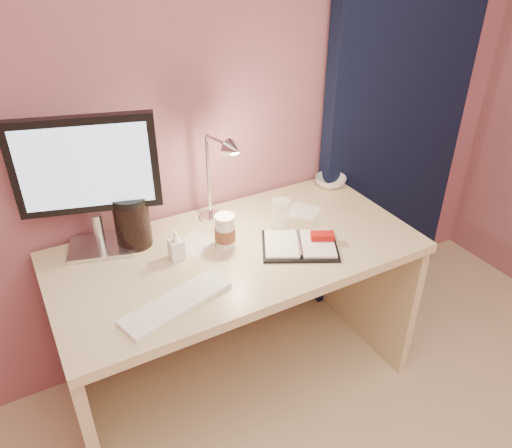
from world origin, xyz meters
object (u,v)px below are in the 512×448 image
desk (230,284)px  lotion_bottle (176,245)px  monitor (88,174)px  bowl (331,181)px  coffee_cup (225,232)px  clear_cup (281,215)px  planner (302,244)px  desk_lamp (212,175)px  dark_jar (133,223)px  keyboard (177,303)px

desk → lotion_bottle: lotion_bottle is taller
monitor → bowl: bearing=16.8°
coffee_cup → clear_cup: coffee_cup is taller
monitor → planner: size_ratio=1.49×
planner → bowl: (0.40, 0.37, 0.01)m
monitor → desk_lamp: (0.44, -0.09, -0.07)m
bowl → desk_lamp: 0.69m
clear_cup → lotion_bottle: 0.44m
monitor → lotion_bottle: (0.23, -0.20, -0.26)m
desk → planner: bearing=-39.3°
coffee_cup → desk_lamp: bearing=84.3°
planner → clear_cup: (-0.00, 0.15, 0.05)m
desk → dark_jar: dark_jar is taller
keyboard → desk_lamp: size_ratio=0.98×
desk → lotion_bottle: size_ratio=11.96×
dark_jar → planner: bearing=-30.8°
monitor → lotion_bottle: monitor is taller
bowl → dark_jar: 0.96m
desk → planner: size_ratio=3.95×
coffee_cup → desk_lamp: size_ratio=0.33×
planner → coffee_cup: 0.30m
planner → desk_lamp: bearing=159.4°
desk → dark_jar: bearing=156.1°
planner → bowl: bearing=70.3°
clear_cup → lotion_bottle: size_ratio=1.10×
keyboard → dark_jar: bearing=75.2°
desk → desk_lamp: desk_lamp is taller
clear_cup → bowl: 0.46m
keyboard → lotion_bottle: lotion_bottle is taller
keyboard → lotion_bottle: bearing=52.4°
coffee_cup → lotion_bottle: 0.19m
desk → monitor: (-0.45, 0.17, 0.54)m
clear_cup → desk: bearing=172.3°
keyboard → bowl: 1.05m
dark_jar → desk_lamp: desk_lamp is taller
desk_lamp → planner: bearing=-62.5°
desk → clear_cup: size_ratio=10.87×
bowl → lotion_bottle: size_ratio=1.24×
monitor → clear_cup: bearing=-0.5°
keyboard → lotion_bottle: (0.10, 0.25, 0.05)m
planner → lotion_bottle: (-0.45, 0.16, 0.05)m
keyboard → lotion_bottle: 0.27m
bowl → desk_lamp: bearing=-171.8°
coffee_cup → planner: bearing=-31.1°
dark_jar → desk: bearing=-23.9°
coffee_cup → desk: bearing=49.1°
dark_jar → clear_cup: bearing=-17.7°
desk → keyboard: bearing=-139.8°
planner → coffee_cup: size_ratio=2.71×
lotion_bottle → desk_lamp: (0.21, 0.11, 0.19)m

